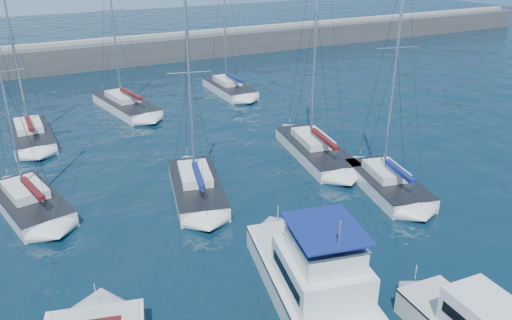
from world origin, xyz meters
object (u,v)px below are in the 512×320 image
sailboat_back_a (31,135)px  sailboat_back_b (126,105)px  motor_yacht_stbd_inner (314,278)px  sailboat_mid_b (30,203)px  sailboat_mid_d (315,149)px  sailboat_back_c (229,88)px  sailboat_mid_c (196,187)px  sailboat_mid_e (388,183)px

sailboat_back_a → sailboat_back_b: bearing=27.1°
motor_yacht_stbd_inner → sailboat_mid_b: (-10.52, 14.87, -0.62)m
motor_yacht_stbd_inner → sailboat_mid_d: size_ratio=0.55×
motor_yacht_stbd_inner → sailboat_back_b: bearing=103.5°
sailboat_mid_b → motor_yacht_stbd_inner: bearing=-67.0°
sailboat_back_c → sailboat_mid_d: bearing=-94.4°
motor_yacht_stbd_inner → sailboat_back_a: bearing=121.8°
sailboat_mid_d → sailboat_back_b: sailboat_mid_d is taller
sailboat_mid_b → sailboat_mid_c: size_ratio=1.08×
sailboat_mid_c → sailboat_back_b: bearing=102.3°
motor_yacht_stbd_inner → sailboat_mid_c: size_ratio=0.79×
sailboat_mid_d → sailboat_back_c: (1.68, 18.90, -0.03)m
sailboat_back_b → sailboat_mid_c: bearing=-101.2°
sailboat_back_b → motor_yacht_stbd_inner: bearing=-99.1°
sailboat_mid_e → sailboat_back_c: bearing=101.8°
motor_yacht_stbd_inner → sailboat_mid_e: sailboat_mid_e is taller
sailboat_mid_b → sailboat_mid_d: sailboat_mid_d is taller
sailboat_mid_c → sailboat_back_c: size_ratio=0.91×
sailboat_mid_e → sailboat_back_b: 27.26m
motor_yacht_stbd_inner → sailboat_mid_b: size_ratio=0.74×
sailboat_mid_c → motor_yacht_stbd_inner: bearing=-72.2°
sailboat_mid_b → sailboat_back_c: size_ratio=0.98×
sailboat_mid_c → sailboat_mid_e: size_ratio=0.84×
sailboat_back_a → sailboat_mid_d: bearing=-36.0°
sailboat_mid_c → sailboat_back_a: size_ratio=0.85×
motor_yacht_stbd_inner → sailboat_back_b: 31.88m
sailboat_mid_e → sailboat_back_a: bearing=147.4°
sailboat_mid_e → sailboat_back_c: 25.95m
sailboat_mid_c → sailboat_back_b: (0.52, 19.74, 0.01)m
sailboat_back_a → sailboat_mid_b: bearing=-96.2°
sailboat_mid_b → sailboat_mid_e: bearing=-33.5°
sailboat_back_a → sailboat_back_b: size_ratio=0.98×
motor_yacht_stbd_inner → sailboat_mid_b: bearing=138.1°
sailboat_mid_b → sailboat_mid_e: 22.37m
motor_yacht_stbd_inner → sailboat_mid_c: (-0.85, 12.13, -0.63)m
sailboat_mid_e → motor_yacht_stbd_inner: bearing=-133.2°
sailboat_back_a → sailboat_back_c: sailboat_back_a is taller
motor_yacht_stbd_inner → sailboat_mid_c: 12.18m
sailboat_back_c → motor_yacht_stbd_inner: bearing=-108.0°
sailboat_mid_c → sailboat_mid_e: 12.40m
sailboat_mid_b → sailboat_back_b: 19.81m
sailboat_mid_b → sailboat_back_c: 28.04m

